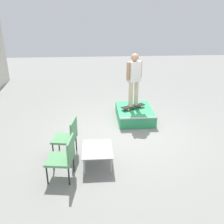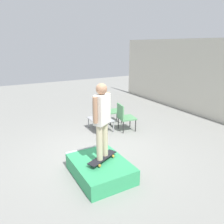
{
  "view_description": "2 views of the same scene",
  "coord_description": "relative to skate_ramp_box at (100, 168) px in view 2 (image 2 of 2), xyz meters",
  "views": [
    {
      "loc": [
        -6.25,
        0.83,
        3.27
      ],
      "look_at": [
        -0.45,
        0.41,
        0.84
      ],
      "focal_mm": 40.0,
      "sensor_mm": 36.0,
      "label": 1
    },
    {
      "loc": [
        4.72,
        -2.26,
        2.79
      ],
      "look_at": [
        -0.66,
        0.8,
        0.86
      ],
      "focal_mm": 35.0,
      "sensor_mm": 36.0,
      "label": 2
    }
  ],
  "objects": [
    {
      "name": "ground_plane",
      "position": [
        -0.93,
        0.41,
        -0.17
      ],
      "size": [
        24.0,
        24.0,
        0.0
      ],
      "primitive_type": "plane",
      "color": "gray"
    },
    {
      "name": "patio_chair_right",
      "position": [
        -1.97,
        1.89,
        0.34
      ],
      "size": [
        0.6,
        0.6,
        0.92
      ],
      "rotation": [
        0.0,
        0.0,
        2.97
      ],
      "color": "black",
      "rests_on": "ground_plane"
    },
    {
      "name": "coffee_table",
      "position": [
        -2.39,
        1.22,
        0.18
      ],
      "size": [
        0.85,
        0.66,
        0.4
      ],
      "color": "#9E9EA3",
      "rests_on": "ground_plane"
    },
    {
      "name": "house_wall_back",
      "position": [
        -0.93,
        5.41,
        1.33
      ],
      "size": [
        12.0,
        0.06,
        3.0
      ],
      "color": "beige",
      "rests_on": "ground_plane"
    },
    {
      "name": "patio_chair_left",
      "position": [
        -2.84,
        1.89,
        0.34
      ],
      "size": [
        0.59,
        0.59,
        0.92
      ],
      "rotation": [
        0.0,
        0.0,
        3.0
      ],
      "color": "black",
      "rests_on": "ground_plane"
    },
    {
      "name": "person_skater",
      "position": [
        0.02,
        0.05,
        1.21
      ],
      "size": [
        0.37,
        0.5,
        1.62
      ],
      "rotation": [
        0.0,
        0.0,
        -1.02
      ],
      "color": "#C6B793",
      "rests_on": "skateboard_on_ramp"
    },
    {
      "name": "skate_ramp_box",
      "position": [
        0.0,
        0.0,
        0.0
      ],
      "size": [
        1.47,
        1.09,
        0.37
      ],
      "color": "#339E60",
      "rests_on": "ground_plane"
    },
    {
      "name": "skateboard_on_ramp",
      "position": [
        0.02,
        0.05,
        0.26
      ],
      "size": [
        0.52,
        0.8,
        0.07
      ],
      "rotation": [
        0.0,
        0.0,
        -1.13
      ],
      "color": "black",
      "rests_on": "skate_ramp_box"
    }
  ]
}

